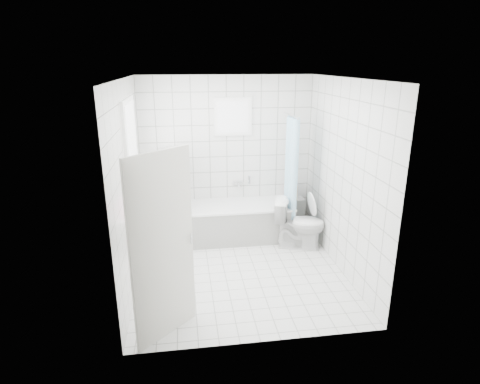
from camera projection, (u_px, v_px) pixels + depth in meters
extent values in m
plane|color=white|center=(240.00, 271.00, 5.60)|extent=(3.00, 3.00, 0.00)
plane|color=white|center=(240.00, 78.00, 4.79)|extent=(3.00, 3.00, 0.00)
cube|color=white|center=(227.00, 156.00, 6.61)|extent=(2.80, 0.02, 2.60)
cube|color=white|center=(263.00, 227.00, 3.78)|extent=(2.80, 0.02, 2.60)
cube|color=white|center=(129.00, 187.00, 5.00)|extent=(0.02, 3.00, 2.60)
cube|color=white|center=(343.00, 178.00, 5.39)|extent=(0.02, 3.00, 2.60)
cube|color=white|center=(134.00, 158.00, 5.20)|extent=(0.01, 0.90, 1.40)
cube|color=white|center=(233.00, 117.00, 6.38)|extent=(0.50, 0.01, 0.50)
cube|color=white|center=(141.00, 211.00, 5.43)|extent=(0.18, 1.02, 0.08)
cube|color=silver|center=(163.00, 249.00, 4.02)|extent=(0.61, 0.58, 2.00)
cube|color=white|center=(235.00, 222.00, 6.58)|extent=(1.83, 0.75, 0.55)
cube|color=white|center=(235.00, 206.00, 6.49)|extent=(1.85, 0.77, 0.03)
cube|color=white|center=(173.00, 199.00, 6.25)|extent=(0.15, 0.85, 1.50)
cube|color=white|center=(292.00, 213.00, 6.96)|extent=(0.40, 0.24, 0.55)
imported|color=white|center=(299.00, 224.00, 6.23)|extent=(0.86, 0.65, 0.78)
cylinder|color=silver|center=(291.00, 116.00, 6.14)|extent=(0.02, 0.80, 0.02)
cube|color=silver|center=(238.00, 183.00, 6.73)|extent=(0.18, 0.06, 0.06)
imported|color=#2EBBCF|center=(140.00, 207.00, 5.17)|extent=(0.14, 0.14, 0.21)
imported|color=pink|center=(139.00, 207.00, 5.04)|extent=(0.15, 0.15, 0.30)
imported|color=white|center=(141.00, 203.00, 5.39)|extent=(0.15, 0.15, 0.17)
cylinder|color=yellow|center=(295.00, 193.00, 6.77)|extent=(0.06, 0.06, 0.24)
cylinder|color=#BC163A|center=(289.00, 192.00, 6.85)|extent=(0.06, 0.06, 0.23)
cylinder|color=#178D47|center=(292.00, 194.00, 6.78)|extent=(0.06, 0.06, 0.22)
cylinder|color=blue|center=(295.00, 191.00, 6.86)|extent=(0.06, 0.06, 0.25)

